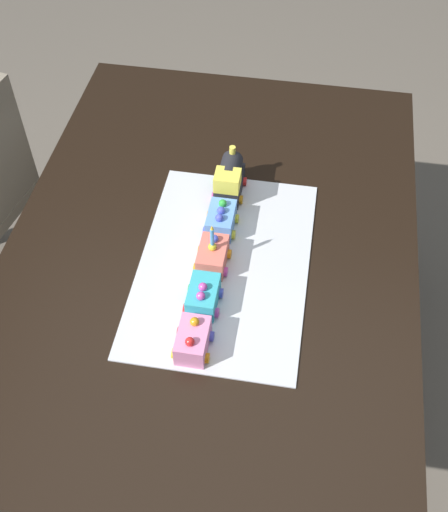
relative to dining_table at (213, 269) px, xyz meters
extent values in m
plane|color=#6B6054|center=(0.00, 0.00, -0.63)|extent=(8.00, 8.00, 0.00)
cube|color=black|center=(0.00, 0.00, 0.09)|extent=(1.40, 1.00, 0.03)
cube|color=black|center=(-0.64, -0.44, -0.28)|extent=(0.07, 0.07, 0.71)
cube|color=black|center=(-0.64, 0.44, -0.28)|extent=(0.07, 0.07, 0.71)
cube|color=gray|center=(-0.40, -0.70, -0.42)|extent=(0.04, 0.04, 0.42)
cube|color=silver|center=(0.07, 0.04, 0.11)|extent=(0.60, 0.40, 0.00)
cube|color=#232328|center=(-0.18, 0.01, 0.14)|extent=(0.12, 0.06, 0.05)
cylinder|color=#232328|center=(-0.19, 0.01, 0.18)|extent=(0.08, 0.05, 0.05)
cube|color=#F4E04C|center=(-0.14, 0.01, 0.18)|extent=(0.06, 0.06, 0.04)
cylinder|color=#F4E04C|center=(-0.22, 0.01, 0.21)|extent=(0.02, 0.02, 0.03)
sphere|color=#F4EFCC|center=(-0.24, 0.01, 0.14)|extent=(0.02, 0.02, 0.02)
cylinder|color=green|center=(-0.21, -0.02, 0.12)|extent=(0.02, 0.01, 0.02)
cylinder|color=#D84CB2|center=(-0.14, -0.02, 0.12)|extent=(0.02, 0.01, 0.02)
cylinder|color=red|center=(-0.21, 0.05, 0.12)|extent=(0.02, 0.01, 0.02)
cylinder|color=orange|center=(-0.14, 0.05, 0.12)|extent=(0.02, 0.01, 0.02)
cube|color=#669EEA|center=(-0.05, 0.01, 0.14)|extent=(0.10, 0.06, 0.06)
cylinder|color=orange|center=(-0.07, -0.02, 0.12)|extent=(0.02, 0.01, 0.02)
cylinder|color=#4C59D8|center=(-0.02, -0.02, 0.12)|extent=(0.02, 0.01, 0.02)
cylinder|color=yellow|center=(-0.07, 0.05, 0.12)|extent=(0.02, 0.01, 0.02)
cylinder|color=yellow|center=(-0.02, 0.05, 0.12)|extent=(0.02, 0.01, 0.02)
sphere|color=#4C59D8|center=(-0.05, 0.01, 0.17)|extent=(0.02, 0.02, 0.02)
sphere|color=green|center=(-0.07, 0.01, 0.17)|extent=(0.02, 0.02, 0.02)
sphere|color=#4C59D8|center=(-0.02, 0.01, 0.17)|extent=(0.02, 0.02, 0.02)
cube|color=#F27260|center=(0.07, 0.01, 0.14)|extent=(0.10, 0.06, 0.06)
cylinder|color=orange|center=(0.04, -0.02, 0.12)|extent=(0.02, 0.01, 0.02)
cylinder|color=orange|center=(0.10, -0.02, 0.12)|extent=(0.02, 0.01, 0.02)
cylinder|color=orange|center=(0.04, 0.05, 0.12)|extent=(0.02, 0.01, 0.02)
cylinder|color=#D84CB2|center=(0.10, 0.05, 0.12)|extent=(0.02, 0.01, 0.02)
sphere|color=#4C59D8|center=(0.05, 0.01, 0.17)|extent=(0.02, 0.02, 0.02)
sphere|color=yellow|center=(0.07, 0.01, 0.17)|extent=(0.02, 0.02, 0.02)
cube|color=#38B7C6|center=(0.19, 0.01, 0.14)|extent=(0.10, 0.06, 0.06)
cylinder|color=green|center=(0.16, -0.02, 0.12)|extent=(0.02, 0.01, 0.02)
cylinder|color=red|center=(0.22, -0.02, 0.12)|extent=(0.02, 0.01, 0.02)
cylinder|color=#4C59D8|center=(0.16, 0.05, 0.12)|extent=(0.02, 0.01, 0.02)
cylinder|color=#D84CB2|center=(0.22, 0.05, 0.12)|extent=(0.02, 0.01, 0.02)
sphere|color=#D84CB2|center=(0.19, 0.01, 0.17)|extent=(0.02, 0.02, 0.02)
sphere|color=#D84CB2|center=(0.22, 0.01, 0.17)|extent=(0.02, 0.02, 0.02)
cube|color=pink|center=(0.31, 0.01, 0.14)|extent=(0.10, 0.06, 0.06)
cylinder|color=red|center=(0.28, -0.02, 0.12)|extent=(0.02, 0.01, 0.02)
cylinder|color=yellow|center=(0.34, -0.02, 0.12)|extent=(0.02, 0.01, 0.02)
cylinder|color=#4C59D8|center=(0.28, 0.05, 0.12)|extent=(0.02, 0.01, 0.02)
cylinder|color=orange|center=(0.34, 0.05, 0.12)|extent=(0.02, 0.01, 0.02)
sphere|color=red|center=(0.33, 0.01, 0.17)|extent=(0.02, 0.02, 0.02)
sphere|color=orange|center=(0.28, 0.01, 0.17)|extent=(0.02, 0.02, 0.02)
cylinder|color=#4CA5E5|center=(0.07, 0.01, 0.21)|extent=(0.01, 0.01, 0.05)
cone|color=yellow|center=(0.07, 0.01, 0.24)|extent=(0.01, 0.01, 0.01)
camera|label=1|loc=(1.02, 0.20, 1.29)|focal=44.74mm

